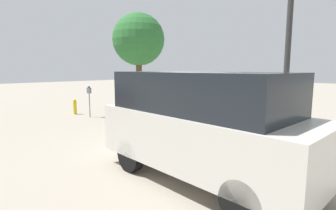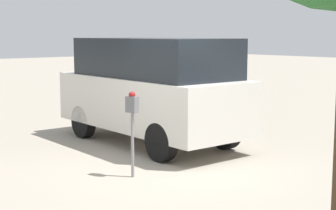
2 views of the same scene
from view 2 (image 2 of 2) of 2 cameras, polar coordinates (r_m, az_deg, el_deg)
name	(u,v)px [view 2 (image 2 of 2)]	position (r m, az deg, el deg)	size (l,w,h in m)	color
ground_plane	(157,169)	(8.87, -1.25, -7.10)	(80.00, 80.00, 0.00)	gray
parking_meter_near	(132,114)	(8.19, -3.99, -1.03)	(0.22, 0.15, 1.39)	gray
parked_van	(152,87)	(10.73, -1.84, 1.97)	(4.58, 2.00, 2.21)	beige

